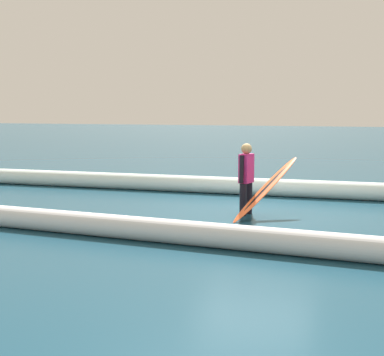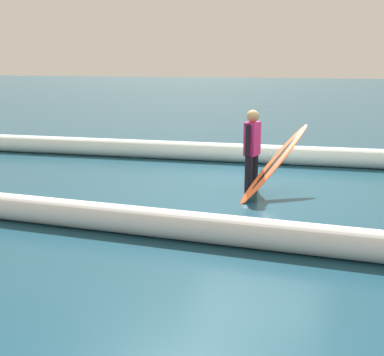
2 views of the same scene
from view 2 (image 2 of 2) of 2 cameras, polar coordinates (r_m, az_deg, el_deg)
The scene contains 5 objects.
ground_plane at distance 10.07m, azimuth 7.39°, elevation -0.85°, with size 121.50×121.50×0.00m, color #164053.
surfer at distance 9.49m, azimuth 6.52°, elevation 3.41°, with size 0.27×0.58×1.48m.
surfboard at distance 9.38m, azimuth 9.03°, elevation 1.72°, with size 1.15×1.82×1.20m.
wave_crest_foreground at distance 12.64m, azimuth -1.81°, elevation 3.03°, with size 0.44×0.44×15.09m, color white.
wave_crest_midground at distance 6.73m, azimuth 7.37°, elevation -5.98°, with size 0.40×0.40×25.17m, color white.
Camera 2 is at (-1.36, 9.70, 2.34)m, focal length 49.29 mm.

